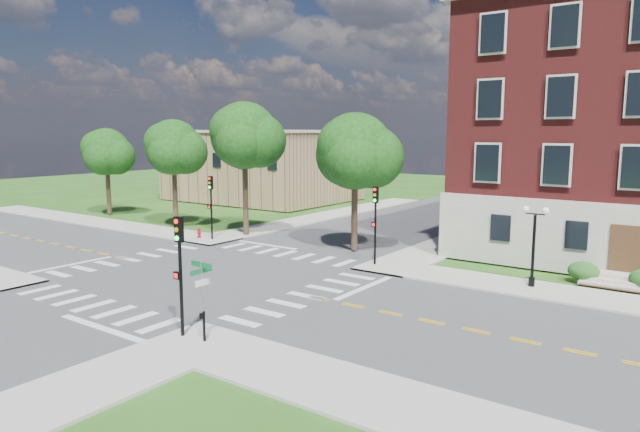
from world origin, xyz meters
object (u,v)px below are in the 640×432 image
Objects in this scene: fire_hydrant at (199,233)px; traffic_signal_ne at (375,215)px; push_button_post at (204,324)px; traffic_signal_se at (180,261)px; street_sign_pole at (202,285)px; traffic_signal_nw at (211,199)px; twin_lamp_west at (534,241)px.

traffic_signal_ne is at bearing 0.34° from fire_hydrant.
traffic_signal_ne is 6.40× the size of fire_hydrant.
traffic_signal_ne is at bearing 94.52° from push_button_post.
traffic_signal_ne is at bearing 90.11° from traffic_signal_se.
traffic_signal_se is 2.66m from push_button_post.
street_sign_pole is 22.40m from fire_hydrant.
traffic_signal_ne reaches higher than fire_hydrant.
push_button_post is at bearing -42.11° from fire_hydrant.
street_sign_pole is (1.03, -15.07, -0.88)m from traffic_signal_ne.
traffic_signal_nw reaches higher than street_sign_pole.
twin_lamp_west is 17.56m from street_sign_pole.
traffic_signal_ne is 14.24m from traffic_signal_nw.
traffic_signal_ne is 15.44m from push_button_post.
traffic_signal_se is 6.40× the size of fire_hydrant.
street_sign_pole is at bearing -118.01° from twin_lamp_west.
traffic_signal_ne is 15.75m from fire_hydrant.
fire_hydrant is at bearing 137.89° from push_button_post.
twin_lamp_west is (23.52, 0.40, -0.66)m from traffic_signal_nw.
fire_hydrant is at bearing 135.68° from traffic_signal_se.
traffic_signal_ne is (-0.03, 15.27, 0.00)m from traffic_signal_se.
traffic_signal_se and traffic_signal_nw have the same top height.
traffic_signal_se and traffic_signal_ne have the same top height.
street_sign_pole is at bearing -44.66° from traffic_signal_nw.
fire_hydrant is at bearing -174.75° from traffic_signal_nw.
twin_lamp_west is at bearing 0.97° from traffic_signal_nw.
traffic_signal_ne is 15.14m from street_sign_pole.
traffic_signal_se is 1.00× the size of traffic_signal_ne.
traffic_signal_ne is 1.13× the size of twin_lamp_west.
traffic_signal_nw is (-14.27, 15.30, 0.00)m from traffic_signal_se.
fire_hydrant is (-1.27, -0.12, -2.72)m from traffic_signal_nw.
fire_hydrant is at bearing 137.85° from street_sign_pole.
traffic_signal_se reaches higher than twin_lamp_west.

